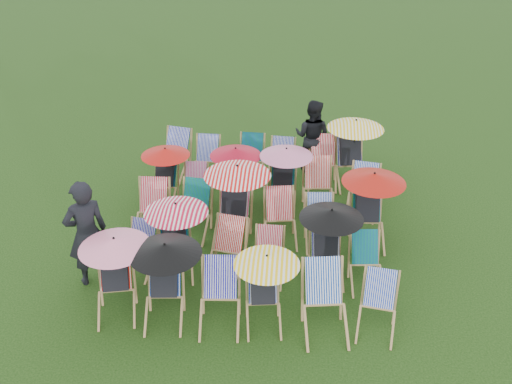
# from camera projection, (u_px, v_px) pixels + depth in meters

# --- Properties ---
(ground) EXTENTS (100.00, 100.00, 0.00)m
(ground) POSITION_uv_depth(u_px,v_px,m) (254.00, 239.00, 10.77)
(ground) COLOR black
(ground) RESTS_ON ground
(deckchair_0) EXTENTS (1.09, 1.19, 1.29)m
(deckchair_0) POSITION_uv_depth(u_px,v_px,m) (115.00, 275.00, 8.74)
(deckchair_0) COLOR #A27F4B
(deckchair_0) RESTS_ON ground
(deckchair_1) EXTENTS (1.09, 1.16, 1.30)m
(deckchair_1) POSITION_uv_depth(u_px,v_px,m) (164.00, 281.00, 8.60)
(deckchair_1) COLOR #A27F4B
(deckchair_1) RESTS_ON ground
(deckchair_2) EXTENTS (0.70, 0.93, 0.97)m
(deckchair_2) POSITION_uv_depth(u_px,v_px,m) (220.00, 298.00, 8.58)
(deckchair_2) COLOR #A27F4B
(deckchair_2) RESTS_ON ground
(deckchair_3) EXTENTS (1.00, 1.07, 1.18)m
(deckchair_3) POSITION_uv_depth(u_px,v_px,m) (264.00, 290.00, 8.53)
(deckchair_3) COLOR #A27F4B
(deckchair_3) RESTS_ON ground
(deckchair_4) EXTENTS (0.80, 1.03, 1.03)m
(deckchair_4) POSITION_uv_depth(u_px,v_px,m) (325.00, 303.00, 8.43)
(deckchair_4) COLOR #A27F4B
(deckchair_4) RESTS_ON ground
(deckchair_5) EXTENTS (0.70, 0.88, 0.87)m
(deckchair_5) POSITION_uv_depth(u_px,v_px,m) (378.00, 307.00, 8.48)
(deckchair_5) COLOR #A27F4B
(deckchair_5) RESTS_ON ground
(deckchair_6) EXTENTS (0.66, 0.83, 0.82)m
(deckchair_6) POSITION_uv_depth(u_px,v_px,m) (138.00, 250.00, 9.76)
(deckchair_6) COLOR #A27F4B
(deckchair_6) RESTS_ON ground
(deckchair_7) EXTENTS (1.08, 1.18, 1.28)m
(deckchair_7) POSITION_uv_depth(u_px,v_px,m) (175.00, 237.00, 9.62)
(deckchair_7) COLOR #A27F4B
(deckchair_7) RESTS_ON ground
(deckchair_8) EXTENTS (0.75, 0.94, 0.91)m
(deckchair_8) POSITION_uv_depth(u_px,v_px,m) (226.00, 250.00, 9.68)
(deckchair_8) COLOR #A27F4B
(deckchair_8) RESTS_ON ground
(deckchair_9) EXTENTS (0.57, 0.77, 0.82)m
(deckchair_9) POSITION_uv_depth(u_px,v_px,m) (268.00, 257.00, 9.59)
(deckchair_9) COLOR #A27F4B
(deckchair_9) RESTS_ON ground
(deckchair_10) EXTENTS (1.07, 1.13, 1.26)m
(deckchair_10) POSITION_uv_depth(u_px,v_px,m) (328.00, 243.00, 9.49)
(deckchair_10) COLOR #A27F4B
(deckchair_10) RESTS_ON ground
(deckchair_11) EXTENTS (0.63, 0.83, 0.85)m
(deckchair_11) POSITION_uv_depth(u_px,v_px,m) (367.00, 263.00, 9.42)
(deckchair_11) COLOR #A27F4B
(deckchair_11) RESTS_ON ground
(deckchair_12) EXTENTS (0.67, 0.92, 0.98)m
(deckchair_12) POSITION_uv_depth(u_px,v_px,m) (152.00, 210.00, 10.71)
(deckchair_12) COLOR #A27F4B
(deckchair_12) RESTS_ON ground
(deckchair_13) EXTENTS (0.73, 0.95, 0.96)m
(deckchair_13) POSITION_uv_depth(u_px,v_px,m) (193.00, 211.00, 10.71)
(deckchair_13) COLOR #A27F4B
(deckchair_13) RESTS_ON ground
(deckchair_14) EXTENTS (1.23, 1.29, 1.46)m
(deckchair_14) POSITION_uv_depth(u_px,v_px,m) (234.00, 202.00, 10.45)
(deckchair_14) COLOR #A27F4B
(deckchair_14) RESTS_ON ground
(deckchair_15) EXTENTS (0.73, 0.93, 0.93)m
(deckchair_15) POSITION_uv_depth(u_px,v_px,m) (280.00, 219.00, 10.52)
(deckchair_15) COLOR #A27F4B
(deckchair_15) RESTS_ON ground
(deckchair_16) EXTENTS (0.64, 0.84, 0.87)m
(deckchair_16) POSITION_uv_depth(u_px,v_px,m) (320.00, 223.00, 10.44)
(deckchair_16) COLOR #A27F4B
(deckchair_16) RESTS_ON ground
(deckchair_17) EXTENTS (1.15, 1.22, 1.37)m
(deckchair_17) POSITION_uv_depth(u_px,v_px,m) (369.00, 207.00, 10.37)
(deckchair_17) COLOR #A27F4B
(deckchair_17) RESTS_ON ground
(deckchair_18) EXTENTS (0.99, 1.04, 1.17)m
(deckchair_18) POSITION_uv_depth(u_px,v_px,m) (164.00, 175.00, 11.67)
(deckchair_18) COLOR #A27F4B
(deckchair_18) RESTS_ON ground
(deckchair_19) EXTENTS (0.59, 0.79, 0.82)m
(deckchair_19) POSITION_uv_depth(u_px,v_px,m) (195.00, 187.00, 11.63)
(deckchair_19) COLOR #A27F4B
(deckchair_19) RESTS_ON ground
(deckchair_20) EXTENTS (1.04, 1.12, 1.23)m
(deckchair_20) POSITION_uv_depth(u_px,v_px,m) (234.00, 176.00, 11.54)
(deckchair_20) COLOR #A27F4B
(deckchair_20) RESTS_ON ground
(deckchair_21) EXTENTS (1.07, 1.11, 1.27)m
(deckchair_21) POSITION_uv_depth(u_px,v_px,m) (283.00, 177.00, 11.46)
(deckchair_21) COLOR #A27F4B
(deckchair_21) RESTS_ON ground
(deckchair_22) EXTENTS (0.71, 0.94, 0.97)m
(deckchair_22) POSITION_uv_depth(u_px,v_px,m) (318.00, 186.00, 11.53)
(deckchair_22) COLOR #A27F4B
(deckchair_22) RESTS_ON ground
(deckchair_23) EXTENTS (0.77, 0.96, 0.94)m
(deckchair_23) POSITION_uv_depth(u_px,v_px,m) (363.00, 192.00, 11.36)
(deckchair_23) COLOR #A27F4B
(deckchair_23) RESTS_ON ground
(deckchair_24) EXTENTS (0.83, 1.02, 0.99)m
(deckchair_24) POSITION_uv_depth(u_px,v_px,m) (173.00, 155.00, 12.73)
(deckchair_24) COLOR #A27F4B
(deckchair_24) RESTS_ON ground
(deckchair_25) EXTENTS (0.62, 0.84, 0.90)m
(deckchair_25) POSITION_uv_depth(u_px,v_px,m) (206.00, 160.00, 12.64)
(deckchair_25) COLOR #A27F4B
(deckchair_25) RESTS_ON ground
(deckchair_26) EXTENTS (0.65, 0.88, 0.92)m
(deckchair_26) POSITION_uv_depth(u_px,v_px,m) (250.00, 159.00, 12.64)
(deckchair_26) COLOR #A27F4B
(deckchair_26) RESTS_ON ground
(deckchair_27) EXTENTS (0.65, 0.86, 0.89)m
(deckchair_27) POSITION_uv_depth(u_px,v_px,m) (281.00, 162.00, 12.52)
(deckchair_27) COLOR #A27F4B
(deckchair_27) RESTS_ON ground
(deckchair_28) EXTENTS (0.66, 0.93, 1.00)m
(deckchair_28) POSITION_uv_depth(u_px,v_px,m) (323.00, 163.00, 12.38)
(deckchair_28) COLOR #A27F4B
(deckchair_28) RESTS_ON ground
(deckchair_29) EXTENTS (1.21, 1.31, 1.44)m
(deckchair_29) POSITION_uv_depth(u_px,v_px,m) (352.00, 151.00, 12.28)
(deckchair_29) COLOR #A27F4B
(deckchair_29) RESTS_ON ground
(person_left) EXTENTS (0.83, 0.78, 1.91)m
(person_left) POSITION_uv_depth(u_px,v_px,m) (87.00, 233.00, 9.24)
(person_left) COLOR black
(person_left) RESTS_ON ground
(person_rear) EXTENTS (0.99, 0.88, 1.70)m
(person_rear) POSITION_uv_depth(u_px,v_px,m) (312.00, 136.00, 12.74)
(person_rear) COLOR black
(person_rear) RESTS_ON ground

